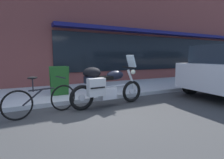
# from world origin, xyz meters

# --- Properties ---
(ground_plane) EXTENTS (80.00, 80.00, 0.00)m
(ground_plane) POSITION_xyz_m (0.00, 0.00, 0.00)
(ground_plane) COLOR #363636
(storefront_building) EXTENTS (25.47, 0.90, 7.96)m
(storefront_building) POSITION_xyz_m (8.73, 4.26, 3.89)
(storefront_building) COLOR brown
(storefront_building) RESTS_ON ground_plane
(sidewalk_curb) EXTENTS (30.00, 3.00, 0.12)m
(sidewalk_curb) POSITION_xyz_m (9.00, 2.60, 0.06)
(sidewalk_curb) COLOR #B2B2B2
(sidewalk_curb) RESTS_ON ground_plane
(touring_motorcycle) EXTENTS (2.23, 0.76, 1.40)m
(touring_motorcycle) POSITION_xyz_m (0.57, 0.46, 0.61)
(touring_motorcycle) COLOR black
(touring_motorcycle) RESTS_ON ground_plane
(parked_bicycle) EXTENTS (1.66, 0.59, 0.92)m
(parked_bicycle) POSITION_xyz_m (-1.03, 0.51, 0.36)
(parked_bicycle) COLOR black
(parked_bicycle) RESTS_ON ground_plane
(sandwich_board_sign) EXTENTS (0.55, 0.41, 0.92)m
(sandwich_board_sign) POSITION_xyz_m (-0.35, 1.97, 0.59)
(sandwich_board_sign) COLOR #1E511E
(sandwich_board_sign) RESTS_ON sidewalk_curb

